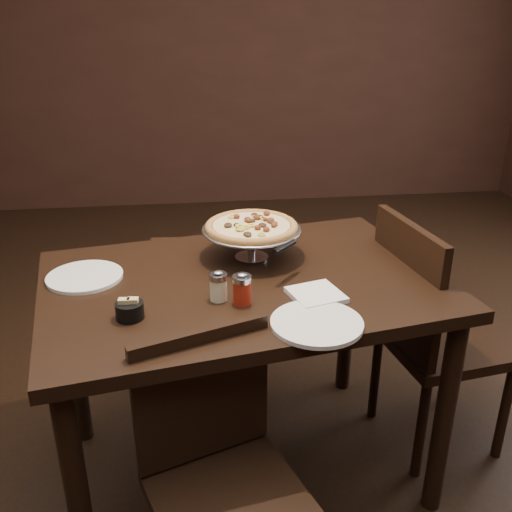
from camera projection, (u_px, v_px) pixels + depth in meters
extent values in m
cube|color=black|center=(234.00, 484.00, 2.21)|extent=(6.00, 7.00, 0.02)
cube|color=black|center=(194.00, 45.00, 4.84)|extent=(6.00, 0.02, 2.80)
cube|color=black|center=(243.00, 285.00, 1.95)|extent=(1.48, 1.11, 0.04)
cylinder|color=black|center=(78.00, 501.00, 1.62)|extent=(0.07, 0.07, 0.79)
cylinder|color=black|center=(444.00, 418.00, 1.95)|extent=(0.07, 0.07, 0.79)
cylinder|color=black|center=(74.00, 358.00, 2.29)|extent=(0.07, 0.07, 0.79)
cylinder|color=black|center=(347.00, 314.00, 2.62)|extent=(0.07, 0.07, 0.79)
cylinder|color=#B0B0B7|center=(252.00, 257.00, 2.11)|extent=(0.12, 0.12, 0.01)
cylinder|color=#B0B0B7|center=(251.00, 244.00, 2.09)|extent=(0.03, 0.03, 0.10)
cylinder|color=#B0B0B7|center=(251.00, 231.00, 2.06)|extent=(0.09, 0.09, 0.01)
cylinder|color=#97979C|center=(251.00, 229.00, 2.06)|extent=(0.35, 0.35, 0.01)
torus|color=#97979C|center=(251.00, 229.00, 2.06)|extent=(0.36, 0.36, 0.01)
cylinder|color=#A26730|center=(251.00, 227.00, 2.06)|extent=(0.33, 0.33, 0.01)
torus|color=#A26730|center=(251.00, 226.00, 2.06)|extent=(0.34, 0.34, 0.03)
cylinder|color=#D2BA73|center=(251.00, 225.00, 2.06)|extent=(0.28, 0.28, 0.01)
cylinder|color=beige|center=(218.00, 289.00, 1.79)|extent=(0.05, 0.05, 0.07)
cylinder|color=#B0B0B7|center=(218.00, 276.00, 1.77)|extent=(0.06, 0.06, 0.02)
ellipsoid|color=#B0B0B7|center=(218.00, 272.00, 1.77)|extent=(0.03, 0.03, 0.01)
cylinder|color=maroon|center=(242.00, 292.00, 1.77)|extent=(0.06, 0.06, 0.08)
cylinder|color=#B0B0B7|center=(242.00, 279.00, 1.75)|extent=(0.06, 0.06, 0.02)
ellipsoid|color=#B0B0B7|center=(242.00, 274.00, 1.74)|extent=(0.03, 0.03, 0.01)
cylinder|color=black|center=(130.00, 310.00, 1.69)|extent=(0.08, 0.08, 0.05)
cube|color=#D7BE7C|center=(125.00, 307.00, 1.68)|extent=(0.04, 0.03, 0.06)
cube|color=#D7BE7C|center=(133.00, 307.00, 1.68)|extent=(0.04, 0.03, 0.06)
cube|color=white|center=(316.00, 295.00, 1.82)|extent=(0.19, 0.19, 0.02)
cylinder|color=white|center=(85.00, 277.00, 1.94)|extent=(0.26, 0.26, 0.01)
cylinder|color=white|center=(317.00, 323.00, 1.66)|extent=(0.27, 0.27, 0.01)
cone|color=#B0B0B7|center=(285.00, 248.00, 1.89)|extent=(0.16, 0.16, 0.00)
cylinder|color=black|center=(285.00, 247.00, 1.89)|extent=(0.10, 0.11, 0.02)
cube|color=black|center=(206.00, 312.00, 2.63)|extent=(0.43, 0.43, 0.04)
cube|color=black|center=(201.00, 284.00, 2.37)|extent=(0.39, 0.07, 0.41)
cylinder|color=black|center=(240.00, 333.00, 2.86)|extent=(0.03, 0.03, 0.38)
cylinder|color=black|center=(177.00, 333.00, 2.85)|extent=(0.03, 0.03, 0.38)
cylinder|color=black|center=(240.00, 369.00, 2.57)|extent=(0.03, 0.03, 0.38)
cylinder|color=black|center=(170.00, 370.00, 2.56)|extent=(0.03, 0.03, 0.38)
cube|color=black|center=(231.00, 503.00, 1.59)|extent=(0.52, 0.52, 0.04)
cube|color=black|center=(202.00, 394.00, 1.64)|extent=(0.40, 0.17, 0.43)
cylinder|color=black|center=(257.00, 498.00, 1.88)|extent=(0.04, 0.04, 0.40)
cube|color=black|center=(445.00, 340.00, 2.27)|extent=(0.53, 0.53, 0.04)
cube|color=black|center=(405.00, 285.00, 2.11)|extent=(0.10, 0.46, 0.48)
cylinder|color=black|center=(504.00, 411.00, 2.25)|extent=(0.04, 0.04, 0.45)
cylinder|color=black|center=(450.00, 360.00, 2.58)|extent=(0.04, 0.04, 0.45)
cylinder|color=black|center=(421.00, 429.00, 2.16)|extent=(0.04, 0.04, 0.45)
cylinder|color=black|center=(376.00, 373.00, 2.49)|extent=(0.04, 0.04, 0.45)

